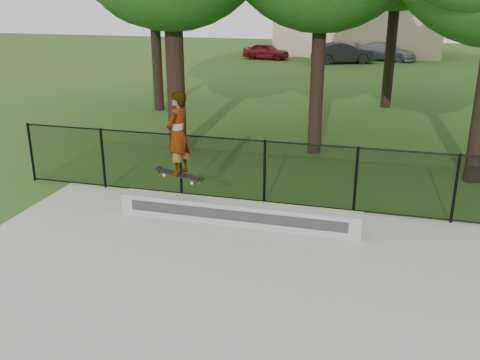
{
  "coord_description": "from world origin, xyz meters",
  "views": [
    {
      "loc": [
        0.44,
        -5.12,
        4.62
      ],
      "look_at": [
        -2.1,
        4.2,
        1.2
      ],
      "focal_mm": 40.0,
      "sensor_mm": 36.0,
      "label": 1
    }
  ],
  "objects_px": {
    "car_c": "(385,51)",
    "skater_airborne": "(178,135)",
    "grind_ledge": "(237,213)",
    "car_a": "(266,51)",
    "car_b": "(343,53)"
  },
  "relations": [
    {
      "from": "car_c",
      "to": "skater_airborne",
      "type": "xyz_separation_m",
      "value": [
        -3.72,
        -30.05,
        1.27
      ]
    },
    {
      "from": "grind_ledge",
      "to": "car_a",
      "type": "height_order",
      "value": "car_a"
    },
    {
      "from": "grind_ledge",
      "to": "car_c",
      "type": "bearing_deg",
      "value": 85.21
    },
    {
      "from": "grind_ledge",
      "to": "car_a",
      "type": "xyz_separation_m",
      "value": [
        -5.75,
        28.43,
        0.28
      ]
    },
    {
      "from": "skater_airborne",
      "to": "car_b",
      "type": "bearing_deg",
      "value": 88.01
    },
    {
      "from": "car_c",
      "to": "skater_airborne",
      "type": "relative_size",
      "value": 2.1
    },
    {
      "from": "grind_ledge",
      "to": "skater_airborne",
      "type": "distance_m",
      "value": 2.01
    },
    {
      "from": "car_b",
      "to": "car_c",
      "type": "bearing_deg",
      "value": -71.23
    },
    {
      "from": "car_c",
      "to": "car_b",
      "type": "bearing_deg",
      "value": 151.12
    },
    {
      "from": "grind_ledge",
      "to": "car_a",
      "type": "relative_size",
      "value": 1.55
    },
    {
      "from": "car_c",
      "to": "skater_airborne",
      "type": "height_order",
      "value": "skater_airborne"
    },
    {
      "from": "grind_ledge",
      "to": "car_b",
      "type": "height_order",
      "value": "car_b"
    },
    {
      "from": "grind_ledge",
      "to": "car_b",
      "type": "xyz_separation_m",
      "value": [
        -0.24,
        27.6,
        0.39
      ]
    },
    {
      "from": "car_a",
      "to": "car_b",
      "type": "distance_m",
      "value": 5.57
    },
    {
      "from": "grind_ledge",
      "to": "skater_airborne",
      "type": "bearing_deg",
      "value": -175.36
    }
  ]
}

